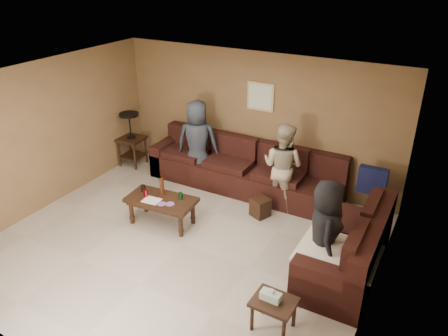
# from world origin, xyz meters

# --- Properties ---
(room) EXTENTS (5.60, 5.50, 2.50)m
(room) POSITION_xyz_m (0.00, 0.00, 1.66)
(room) COLOR #AEA394
(room) RESTS_ON ground
(sectional_sofa) EXTENTS (4.65, 2.90, 0.97)m
(sectional_sofa) POSITION_xyz_m (0.81, 1.52, 0.33)
(sectional_sofa) COLOR black
(sectional_sofa) RESTS_ON ground
(coffee_table) EXTENTS (1.17, 0.66, 0.75)m
(coffee_table) POSITION_xyz_m (-0.63, 0.34, 0.40)
(coffee_table) COLOR black
(coffee_table) RESTS_ON ground
(end_table_left) EXTENTS (0.53, 0.53, 1.13)m
(end_table_left) POSITION_xyz_m (-2.52, 1.88, 0.59)
(end_table_left) COLOR black
(end_table_left) RESTS_ON ground
(side_table_right) EXTENTS (0.51, 0.42, 0.56)m
(side_table_right) POSITION_xyz_m (1.85, -0.87, 0.36)
(side_table_right) COLOR black
(side_table_right) RESTS_ON ground
(waste_bin) EXTENTS (0.36, 0.36, 0.33)m
(waste_bin) POSITION_xyz_m (0.69, 1.33, 0.16)
(waste_bin) COLOR black
(waste_bin) RESTS_ON ground
(wall_art) EXTENTS (0.52, 0.04, 0.52)m
(wall_art) POSITION_xyz_m (0.10, 2.48, 1.70)
(wall_art) COLOR tan
(wall_art) RESTS_ON ground
(person_left) EXTENTS (0.92, 0.75, 1.63)m
(person_left) POSITION_xyz_m (-0.91, 1.91, 0.81)
(person_left) COLOR #2C323D
(person_left) RESTS_ON ground
(person_middle) EXTENTS (0.81, 0.67, 1.53)m
(person_middle) POSITION_xyz_m (0.85, 1.82, 0.76)
(person_middle) COLOR tan
(person_middle) RESTS_ON ground
(person_right) EXTENTS (0.71, 0.85, 1.48)m
(person_right) POSITION_xyz_m (2.07, 0.28, 0.74)
(person_right) COLOR black
(person_right) RESTS_ON ground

